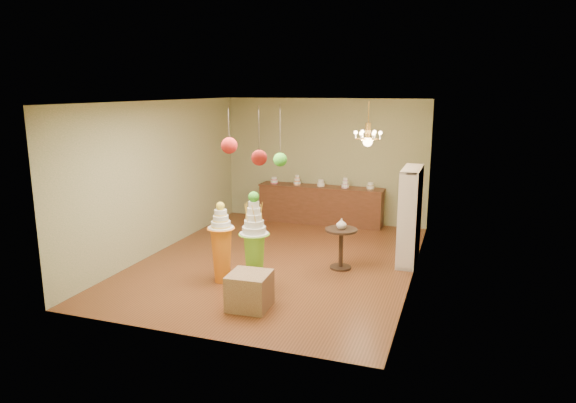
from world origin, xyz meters
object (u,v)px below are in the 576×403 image
(pedestal_orange, at_px, (222,248))
(sideboard, at_px, (321,204))
(round_table, at_px, (341,243))
(pedestal_green, at_px, (254,250))

(pedestal_orange, xyz_separation_m, sideboard, (0.55, 4.29, -0.11))
(sideboard, xyz_separation_m, round_table, (1.21, -3.00, 0.01))
(pedestal_orange, height_order, round_table, pedestal_orange)
(pedestal_orange, xyz_separation_m, round_table, (1.76, 1.29, -0.10))
(round_table, bearing_deg, pedestal_orange, -143.76)
(sideboard, bearing_deg, round_table, -67.92)
(pedestal_orange, bearing_deg, pedestal_green, -13.74)
(pedestal_orange, relative_size, sideboard, 0.46)
(round_table, bearing_deg, sideboard, 112.08)
(pedestal_green, relative_size, sideboard, 0.54)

